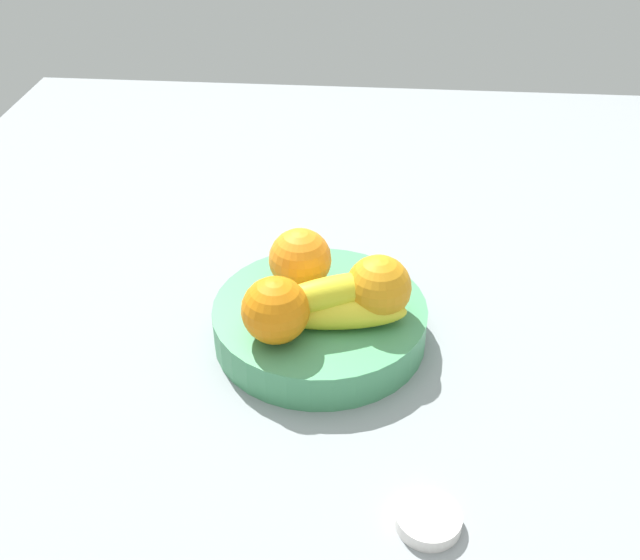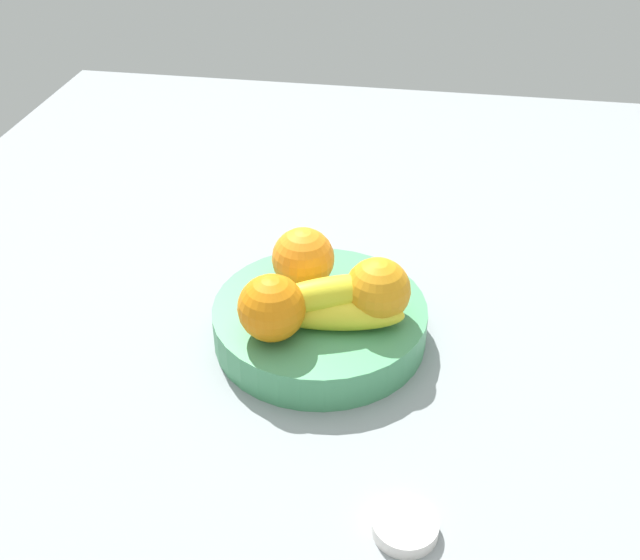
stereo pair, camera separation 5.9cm
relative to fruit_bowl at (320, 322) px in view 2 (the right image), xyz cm
name	(u,v)px [view 2 (the right image)]	position (x,y,z in cm)	size (l,w,h in cm)	color
ground_plane	(315,365)	(-3.66, 0.01, -3.91)	(180.00, 140.00, 3.00)	gray
fruit_bowl	(320,322)	(0.00, 0.00, 0.00)	(26.40, 26.40, 4.81)	#499965
orange_front_left	(303,259)	(4.34, 2.85, 6.33)	(7.84, 7.84, 7.84)	orange
orange_front_right	(272,308)	(-6.21, 4.54, 6.33)	(7.84, 7.84, 7.84)	orange
orange_center	(378,290)	(-0.86, -6.98, 6.33)	(7.84, 7.84, 7.84)	orange
banana_bunch	(333,303)	(-3.10, -2.06, 5.51)	(10.42, 17.36, 6.20)	yellow
jar_lid	(405,526)	(-27.10, -12.63, -1.64)	(6.34, 6.34, 1.53)	white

